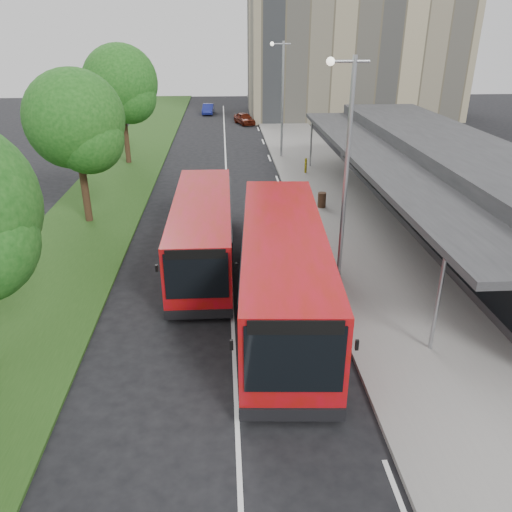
{
  "coord_description": "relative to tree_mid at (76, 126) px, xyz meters",
  "views": [
    {
      "loc": [
        -0.16,
        -15.15,
        8.93
      ],
      "look_at": [
        0.91,
        1.05,
        1.5
      ],
      "focal_mm": 35.0,
      "sensor_mm": 36.0,
      "label": 1
    }
  ],
  "objects": [
    {
      "name": "tree_far",
      "position": [
        -0.0,
        12.0,
        0.47
      ],
      "size": [
        5.05,
        5.05,
        8.12
      ],
      "color": "#321E14",
      "rests_on": "ground"
    },
    {
      "name": "car_near",
      "position": [
        9.09,
        27.67,
        -4.2
      ],
      "size": [
        2.37,
        3.63,
        1.15
      ],
      "primitive_type": "imported",
      "rotation": [
        0.0,
        0.0,
        0.33
      ],
      "color": "#51170B",
      "rests_on": "ground"
    },
    {
      "name": "office_block",
      "position": [
        21.01,
        32.95,
        4.22
      ],
      "size": [
        22.0,
        12.0,
        18.0
      ],
      "primitive_type": "cube",
      "color": "tan",
      "rests_on": "ground"
    },
    {
      "name": "car_far",
      "position": [
        5.27,
        34.55,
        -4.22
      ],
      "size": [
        1.4,
        3.46,
        1.12
      ],
      "primitive_type": "imported",
      "rotation": [
        0.0,
        0.0,
        -0.06
      ],
      "color": "navy",
      "rests_on": "ground"
    },
    {
      "name": "bollard",
      "position": [
        12.29,
        8.1,
        -4.15
      ],
      "size": [
        0.19,
        0.19,
        0.96
      ],
      "primitive_type": "cylinder",
      "rotation": [
        0.0,
        0.0,
        -0.28
      ],
      "color": "yellow",
      "rests_on": "pavement"
    },
    {
      "name": "station_building",
      "position": [
        17.87,
        -1.05,
        -2.73
      ],
      "size": [
        7.7,
        26.0,
        4.0
      ],
      "color": "#2A2B2D",
      "rests_on": "ground"
    },
    {
      "name": "lane_centre_line",
      "position": [
        7.01,
        5.95,
        -4.77
      ],
      "size": [
        0.12,
        70.0,
        0.01
      ],
      "primitive_type": "cube",
      "color": "silver",
      "rests_on": "ground"
    },
    {
      "name": "kerb_dashes",
      "position": [
        10.31,
        9.95,
        -4.77
      ],
      "size": [
        0.12,
        56.0,
        0.01
      ],
      "color": "silver",
      "rests_on": "ground"
    },
    {
      "name": "lamp_post_far",
      "position": [
        11.13,
        12.95,
        -0.06
      ],
      "size": [
        1.44,
        0.28,
        8.0
      ],
      "color": "#979A9F",
      "rests_on": "pavement"
    },
    {
      "name": "litter_bin",
      "position": [
        12.06,
        1.08,
        -4.23
      ],
      "size": [
        0.53,
        0.53,
        0.8
      ],
      "primitive_type": "cylinder",
      "rotation": [
        0.0,
        0.0,
        -0.23
      ],
      "color": "#3D2719",
      "rests_on": "pavement"
    },
    {
      "name": "pavement",
      "position": [
        13.01,
        10.95,
        -4.7
      ],
      "size": [
        5.0,
        80.0,
        0.15
      ],
      "primitive_type": "cube",
      "color": "gray",
      "rests_on": "ground"
    },
    {
      "name": "lamp_post_near",
      "position": [
        11.13,
        -7.05,
        -0.06
      ],
      "size": [
        1.44,
        0.28,
        8.0
      ],
      "color": "#979A9F",
      "rests_on": "pavement"
    },
    {
      "name": "grass_verge",
      "position": [
        0.01,
        10.95,
        -4.73
      ],
      "size": [
        5.0,
        80.0,
        0.1
      ],
      "primitive_type": "cube",
      "color": "#214315",
      "rests_on": "ground"
    },
    {
      "name": "bus_second",
      "position": [
        5.94,
        -5.23,
        -3.38
      ],
      "size": [
        2.61,
        9.62,
        2.71
      ],
      "rotation": [
        0.0,
        0.0,
        -0.01
      ],
      "color": "#AD091A",
      "rests_on": "ground"
    },
    {
      "name": "ground",
      "position": [
        7.01,
        -9.05,
        -4.78
      ],
      "size": [
        120.0,
        120.0,
        0.0
      ],
      "primitive_type": "plane",
      "color": "black",
      "rests_on": "ground"
    },
    {
      "name": "bus_main",
      "position": [
        8.72,
        -9.47,
        -3.19
      ],
      "size": [
        3.51,
        11.11,
        3.1
      ],
      "rotation": [
        0.0,
        0.0,
        -0.07
      ],
      "color": "#AD091A",
      "rests_on": "ground"
    },
    {
      "name": "tree_mid",
      "position": [
        0.0,
        0.0,
        0.0
      ],
      "size": [
        4.61,
        4.61,
        7.4
      ],
      "color": "#321E14",
      "rests_on": "ground"
    }
  ]
}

